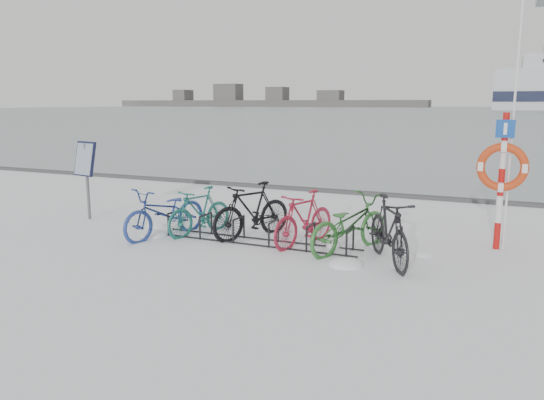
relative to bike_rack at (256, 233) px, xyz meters
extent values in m
plane|color=white|center=(0.00, 0.00, -0.18)|extent=(900.00, 900.00, 0.00)
cube|color=#98A3AB|center=(0.00, 155.00, -0.17)|extent=(400.00, 298.00, 0.02)
cube|color=#3F3F42|center=(0.00, 5.90, -0.13)|extent=(400.00, 0.25, 0.10)
cylinder|color=black|center=(-1.80, -0.22, 0.04)|extent=(0.04, 0.04, 0.44)
cylinder|color=black|center=(-1.80, 0.22, 0.04)|extent=(0.04, 0.04, 0.44)
cylinder|color=black|center=(-1.80, 0.00, 0.26)|extent=(0.04, 0.44, 0.04)
cylinder|color=black|center=(-1.08, -0.22, 0.04)|extent=(0.04, 0.04, 0.44)
cylinder|color=black|center=(-1.08, 0.22, 0.04)|extent=(0.04, 0.04, 0.44)
cylinder|color=black|center=(-1.08, 0.00, 0.26)|extent=(0.04, 0.44, 0.04)
cylinder|color=black|center=(-0.36, -0.22, 0.04)|extent=(0.04, 0.04, 0.44)
cylinder|color=black|center=(-0.36, 0.22, 0.04)|extent=(0.04, 0.04, 0.44)
cylinder|color=black|center=(-0.36, 0.00, 0.26)|extent=(0.04, 0.44, 0.04)
cylinder|color=black|center=(0.36, -0.22, 0.04)|extent=(0.04, 0.04, 0.44)
cylinder|color=black|center=(0.36, 0.22, 0.04)|extent=(0.04, 0.04, 0.44)
cylinder|color=black|center=(0.36, 0.00, 0.26)|extent=(0.04, 0.44, 0.04)
cylinder|color=black|center=(1.08, -0.22, 0.04)|extent=(0.04, 0.04, 0.44)
cylinder|color=black|center=(1.08, 0.22, 0.04)|extent=(0.04, 0.04, 0.44)
cylinder|color=black|center=(1.08, 0.00, 0.26)|extent=(0.04, 0.44, 0.04)
cylinder|color=black|center=(1.80, -0.22, 0.04)|extent=(0.04, 0.04, 0.44)
cylinder|color=black|center=(1.80, 0.22, 0.04)|extent=(0.04, 0.04, 0.44)
cylinder|color=black|center=(1.80, 0.00, 0.26)|extent=(0.04, 0.44, 0.04)
cylinder|color=black|center=(0.00, -0.22, -0.16)|extent=(4.00, 0.03, 0.03)
cylinder|color=black|center=(0.00, 0.22, -0.16)|extent=(4.00, 0.03, 0.03)
cylinder|color=#595B5E|center=(-4.31, 0.35, 0.66)|extent=(0.07, 0.07, 1.69)
cube|color=black|center=(-4.31, 0.32, 1.18)|extent=(0.61, 0.32, 0.76)
cube|color=#8C99AD|center=(-4.31, 0.28, 1.18)|extent=(0.54, 0.25, 0.68)
cylinder|color=#B6100E|center=(4.13, 1.34, 0.06)|extent=(0.11, 0.11, 0.48)
cylinder|color=silver|center=(4.13, 1.34, 0.54)|extent=(0.11, 0.11, 0.48)
cylinder|color=#B6100E|center=(4.13, 1.34, 1.03)|extent=(0.11, 0.11, 0.48)
cylinder|color=silver|center=(4.13, 1.34, 1.51)|extent=(0.11, 0.11, 0.48)
cylinder|color=#B6100E|center=(4.13, 1.34, 1.99)|extent=(0.11, 0.11, 0.48)
torus|color=red|center=(4.13, 1.25, 1.30)|extent=(0.85, 0.14, 0.85)
cube|color=#0D3D97|center=(4.13, 1.26, 1.96)|extent=(0.31, 0.03, 0.31)
cylinder|color=silver|center=(4.24, 1.39, 2.02)|extent=(0.04, 0.04, 4.39)
cube|color=#4B4B4B|center=(-120.00, 260.00, 1.57)|extent=(180.00, 12.00, 3.50)
cube|color=#4B4B4B|center=(-150.00, 260.00, 5.32)|extent=(24.00, 10.00, 8.00)
cube|color=#4B4B4B|center=(-90.00, 260.00, 4.82)|extent=(20.00, 10.00, 6.00)
imported|color=navy|center=(-1.82, -0.26, 0.33)|extent=(1.19, 2.05, 1.02)
imported|color=#1E665C|center=(-1.32, 0.18, 0.31)|extent=(0.92, 1.68, 0.97)
imported|color=black|center=(-0.26, 0.38, 0.37)|extent=(1.29, 1.88, 1.11)
imported|color=maroon|center=(0.86, 0.25, 0.33)|extent=(0.97, 1.78, 1.03)
imported|color=#2E6B2D|center=(1.73, 0.17, 0.34)|extent=(1.45, 2.08, 1.03)
imported|color=black|center=(2.51, -0.25, 0.39)|extent=(1.39, 1.90, 1.13)
ellipsoid|color=white|center=(2.97, 0.42, -0.18)|extent=(0.38, 0.38, 0.13)
ellipsoid|color=white|center=(-2.51, 0.37, -0.18)|extent=(0.42, 0.42, 0.15)
ellipsoid|color=white|center=(1.43, 0.44, -0.18)|extent=(0.55, 0.55, 0.19)
ellipsoid|color=white|center=(1.92, -0.66, -0.18)|extent=(0.58, 0.58, 0.20)
ellipsoid|color=white|center=(-0.67, 0.52, -0.18)|extent=(0.38, 0.38, 0.13)
ellipsoid|color=white|center=(-2.05, -0.31, -0.18)|extent=(0.51, 0.51, 0.18)
ellipsoid|color=white|center=(0.68, 0.61, -0.18)|extent=(0.39, 0.39, 0.14)
camera|label=1|loc=(4.12, -8.68, 2.41)|focal=35.00mm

